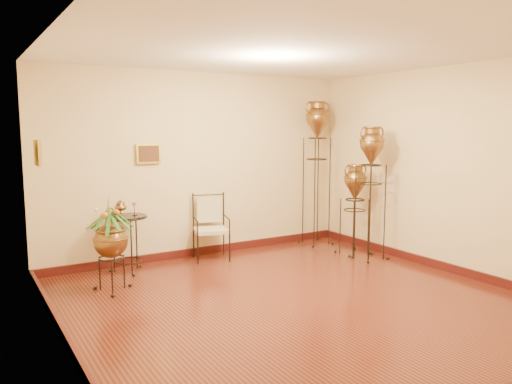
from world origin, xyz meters
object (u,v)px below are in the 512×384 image
amphora_tall (317,171)px  side_table (127,243)px  armchair (211,228)px  planter_urn (111,237)px  amphora_mid (370,192)px

amphora_tall → side_table: 3.36m
armchair → planter_urn: bearing=-141.3°
amphora_tall → planter_urn: amphora_tall is taller
side_table → planter_urn: bearing=-119.9°
armchair → side_table: bearing=-164.1°
side_table → amphora_mid: bearing=-19.7°
amphora_mid → planter_urn: bearing=172.5°
amphora_tall → planter_urn: 3.77m
amphora_tall → side_table: amphora_tall is taller
amphora_tall → side_table: (-3.25, 0.00, -0.83)m
planter_urn → side_table: 0.85m
amphora_tall → armchair: amphora_tall is taller
side_table → armchair: bearing=-0.0°
amphora_tall → armchair: bearing=180.0°
amphora_mid → side_table: (-3.33, 1.19, -0.61)m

